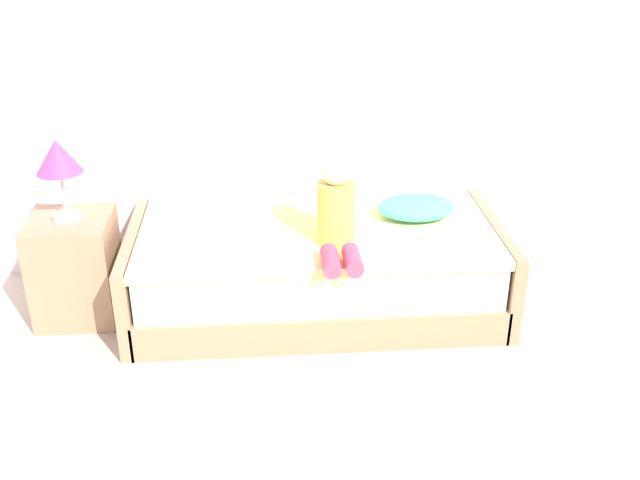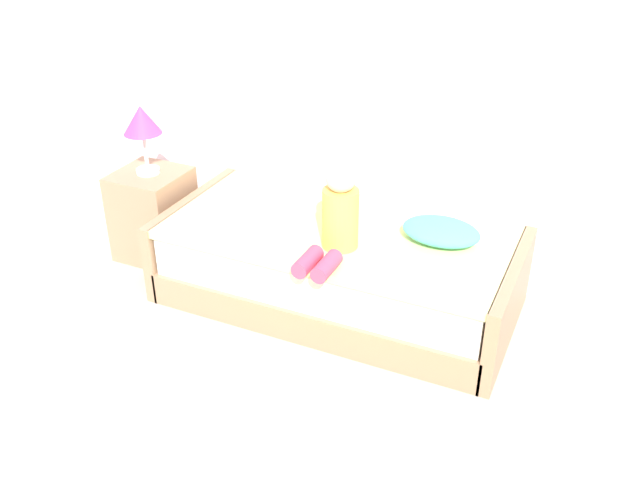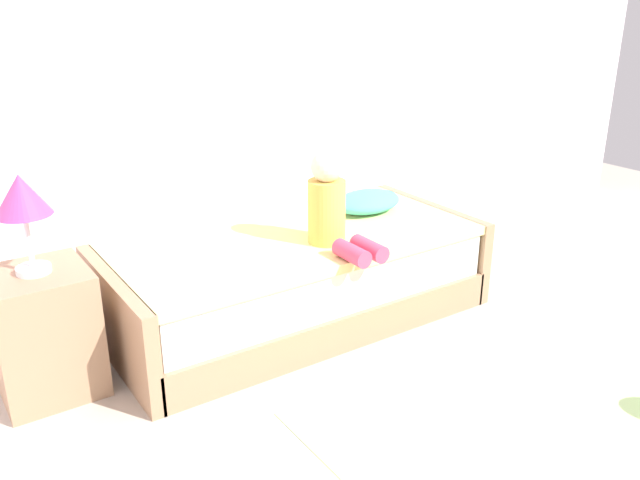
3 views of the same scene
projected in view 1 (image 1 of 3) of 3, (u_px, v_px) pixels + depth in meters
The scene contains 7 objects.
wall_rear at pixel (322, 35), 4.26m from camera, with size 7.20×0.10×2.90m, color white.
bed at pixel (317, 269), 4.24m from camera, with size 2.11×1.00×0.50m.
nightstand at pixel (76, 268), 4.13m from camera, with size 0.44×0.44×0.60m, color #997556.
table_lamp at pixel (58, 160), 3.86m from camera, with size 0.24×0.24×0.45m.
child_figure at pixel (337, 211), 3.84m from camera, with size 0.20×0.51×0.50m.
pillow at pixel (417, 207), 4.23m from camera, with size 0.44×0.30×0.13m, color #4CCCBC.
area_rug at pixel (389, 457), 3.20m from camera, with size 1.60×1.10×0.01m, color #B2D189.
Camera 1 is at (-0.36, -1.73, 2.25)m, focal length 41.53 mm.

